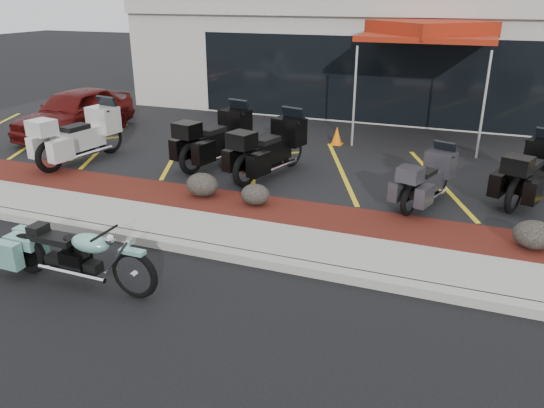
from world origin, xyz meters
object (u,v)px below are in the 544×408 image
at_px(parked_car, 75,112).
at_px(popup_canopy, 430,32).
at_px(touring_white, 109,125).
at_px(hero_cruiser, 134,267).
at_px(traffic_cone, 337,136).

bearing_deg(parked_car, popup_canopy, 20.42).
bearing_deg(touring_white, hero_cruiser, -131.12).
bearing_deg(hero_cruiser, parked_car, 135.36).
xyz_separation_m(hero_cruiser, traffic_cone, (0.70, 8.42, -0.09)).
relative_size(parked_car, traffic_cone, 8.00).
distance_m(hero_cruiser, popup_canopy, 10.69).
height_order(hero_cruiser, parked_car, parked_car).
height_order(hero_cruiser, popup_canopy, popup_canopy).
xyz_separation_m(parked_car, popup_canopy, (9.33, 3.28, 2.21)).
bearing_deg(hero_cruiser, traffic_cone, 86.16).
relative_size(touring_white, popup_canopy, 0.65).
height_order(touring_white, popup_canopy, popup_canopy).
relative_size(parked_car, popup_canopy, 1.01).
bearing_deg(popup_canopy, hero_cruiser, -95.94).
bearing_deg(touring_white, popup_canopy, -48.42).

